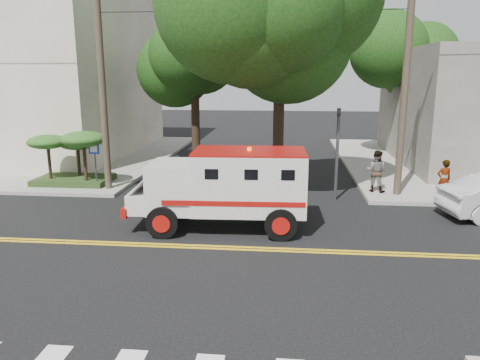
# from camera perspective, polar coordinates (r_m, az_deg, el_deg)

# --- Properties ---
(ground) EXTENTS (100.00, 100.00, 0.00)m
(ground) POSITION_cam_1_polar(r_m,az_deg,el_deg) (13.58, -2.49, -8.25)
(ground) COLOR black
(ground) RESTS_ON ground
(sidewalk_nw) EXTENTS (17.00, 17.00, 0.15)m
(sidewalk_nw) POSITION_cam_1_polar(r_m,az_deg,el_deg) (30.60, -24.46, 2.70)
(sidewalk_nw) COLOR gray
(sidewalk_nw) RESTS_ON ground
(building_left) EXTENTS (16.00, 14.00, 10.00)m
(building_left) POSITION_cam_1_polar(r_m,az_deg,el_deg) (32.54, -27.10, 12.00)
(building_left) COLOR #B2A492
(building_left) RESTS_ON sidewalk_nw
(utility_pole_left) EXTENTS (0.28, 0.28, 9.00)m
(utility_pole_left) POSITION_cam_1_polar(r_m,az_deg,el_deg) (19.97, -16.47, 11.27)
(utility_pole_left) COLOR #382D23
(utility_pole_left) RESTS_ON ground
(utility_pole_right) EXTENTS (0.28, 0.28, 9.00)m
(utility_pole_right) POSITION_cam_1_polar(r_m,az_deg,el_deg) (19.25, 19.49, 11.02)
(utility_pole_right) COLOR #382D23
(utility_pole_right) RESTS_ON ground
(tree_main) EXTENTS (6.08, 5.70, 9.85)m
(tree_main) POSITION_cam_1_polar(r_m,az_deg,el_deg) (18.88, 6.36, 19.85)
(tree_main) COLOR black
(tree_main) RESTS_ON ground
(tree_left) EXTENTS (4.48, 4.20, 7.70)m
(tree_left) POSITION_cam_1_polar(r_m,az_deg,el_deg) (24.75, -4.95, 14.81)
(tree_left) COLOR black
(tree_left) RESTS_ON ground
(tree_right) EXTENTS (4.80, 4.50, 8.20)m
(tree_right) POSITION_cam_1_polar(r_m,az_deg,el_deg) (29.17, 20.31, 14.51)
(tree_right) COLOR black
(tree_right) RESTS_ON ground
(traffic_signal) EXTENTS (0.15, 0.18, 3.60)m
(traffic_signal) POSITION_cam_1_polar(r_m,az_deg,el_deg) (18.43, 11.80, 4.31)
(traffic_signal) COLOR #3F3F42
(traffic_signal) RESTS_ON ground
(accessibility_sign) EXTENTS (0.45, 0.10, 2.02)m
(accessibility_sign) POSITION_cam_1_polar(r_m,az_deg,el_deg) (20.67, -17.28, 2.50)
(accessibility_sign) COLOR #3F3F42
(accessibility_sign) RESTS_ON ground
(palm_planter) EXTENTS (3.52, 2.63, 2.36)m
(palm_planter) POSITION_cam_1_polar(r_m,az_deg,el_deg) (21.54, -19.90, 3.47)
(palm_planter) COLOR #1E3314
(palm_planter) RESTS_ON sidewalk_nw
(armored_truck) EXTENTS (5.70, 2.48, 2.55)m
(armored_truck) POSITION_cam_1_polar(r_m,az_deg,el_deg) (14.78, -1.68, -0.56)
(armored_truck) COLOR silver
(armored_truck) RESTS_ON ground
(pedestrian_a) EXTENTS (0.64, 0.49, 1.56)m
(pedestrian_a) POSITION_cam_1_polar(r_m,az_deg,el_deg) (19.41, 23.59, 0.03)
(pedestrian_a) COLOR gray
(pedestrian_a) RESTS_ON sidewalk_ne
(pedestrian_b) EXTENTS (1.02, 0.94, 1.70)m
(pedestrian_b) POSITION_cam_1_polar(r_m,az_deg,el_deg) (19.80, 16.26, 1.05)
(pedestrian_b) COLOR gray
(pedestrian_b) RESTS_ON sidewalk_ne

